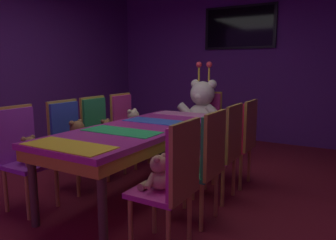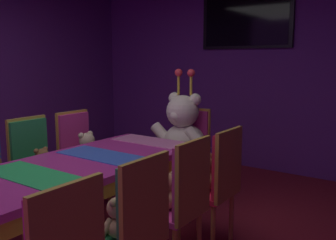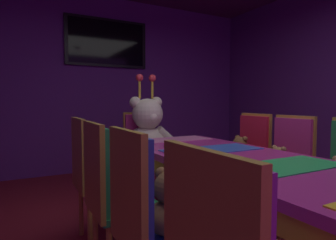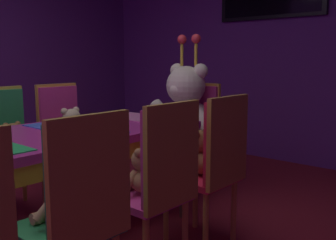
% 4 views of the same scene
% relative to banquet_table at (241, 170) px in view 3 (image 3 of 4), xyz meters
% --- Properties ---
extents(wall_back, '(5.20, 0.12, 2.80)m').
position_rel_banquet_table_xyz_m(wall_back, '(0.00, 3.20, 0.75)').
color(wall_back, '#59267F').
rests_on(wall_back, ground_plane).
extents(banquet_table, '(0.90, 2.32, 0.75)m').
position_rel_banquet_table_xyz_m(banquet_table, '(0.00, 0.00, 0.00)').
color(banquet_table, '#B22D8C').
rests_on(banquet_table, ground_plane).
extents(chair_left_1, '(0.42, 0.41, 0.98)m').
position_rel_banquet_table_xyz_m(chair_left_1, '(-0.82, -0.24, -0.06)').
color(chair_left_1, '#2D47B2').
rests_on(chair_left_1, ground_plane).
extents(teddy_left_1, '(0.27, 0.34, 0.32)m').
position_rel_banquet_table_xyz_m(teddy_left_1, '(-0.67, -0.24, -0.06)').
color(teddy_left_1, brown).
rests_on(teddy_left_1, chair_left_1).
extents(chair_left_2, '(0.42, 0.41, 0.98)m').
position_rel_banquet_table_xyz_m(chair_left_2, '(-0.84, 0.26, -0.06)').
color(chair_left_2, '#268C4C').
rests_on(chair_left_2, ground_plane).
extents(teddy_left_2, '(0.21, 0.28, 0.26)m').
position_rel_banquet_table_xyz_m(teddy_left_2, '(-0.70, 0.26, -0.08)').
color(teddy_left_2, brown).
rests_on(teddy_left_2, chair_left_2).
extents(chair_left_3, '(0.42, 0.41, 0.98)m').
position_rel_banquet_table_xyz_m(chair_left_3, '(-0.83, 0.80, -0.06)').
color(chair_left_3, '#CC338C').
rests_on(chair_left_3, ground_plane).
extents(teddy_left_3, '(0.27, 0.35, 0.33)m').
position_rel_banquet_table_xyz_m(teddy_left_3, '(-0.68, 0.80, -0.06)').
color(teddy_left_3, beige).
rests_on(teddy_left_3, chair_left_3).
extents(chair_right_2, '(0.42, 0.41, 0.98)m').
position_rel_banquet_table_xyz_m(chair_right_2, '(0.82, 0.30, -0.06)').
color(chair_right_2, '#CC338C').
rests_on(chair_right_2, ground_plane).
extents(teddy_right_2, '(0.22, 0.28, 0.27)m').
position_rel_banquet_table_xyz_m(teddy_right_2, '(0.68, 0.30, -0.08)').
color(teddy_right_2, '#9E7247').
rests_on(teddy_right_2, chair_right_2).
extents(chair_right_3, '(0.42, 0.41, 0.98)m').
position_rel_banquet_table_xyz_m(chair_right_3, '(0.84, 0.79, -0.06)').
color(chair_right_3, red).
rests_on(chair_right_3, ground_plane).
extents(teddy_right_3, '(0.25, 0.32, 0.30)m').
position_rel_banquet_table_xyz_m(teddy_right_3, '(0.70, 0.79, -0.07)').
color(teddy_right_3, brown).
rests_on(teddy_right_3, chair_right_3).
extents(throne_chair, '(0.41, 0.42, 0.98)m').
position_rel_banquet_table_xyz_m(throne_chair, '(0.00, 1.70, -0.06)').
color(throne_chair, '#CC338C').
rests_on(throne_chair, ground_plane).
extents(king_teddy_bear, '(0.75, 0.58, 0.96)m').
position_rel_banquet_table_xyz_m(king_teddy_bear, '(0.00, 1.53, 0.11)').
color(king_teddy_bear, silver).
rests_on(king_teddy_bear, throne_chair).
extents(wall_tv, '(1.31, 0.06, 0.76)m').
position_rel_banquet_table_xyz_m(wall_tv, '(0.00, 3.11, 1.40)').
color(wall_tv, black).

